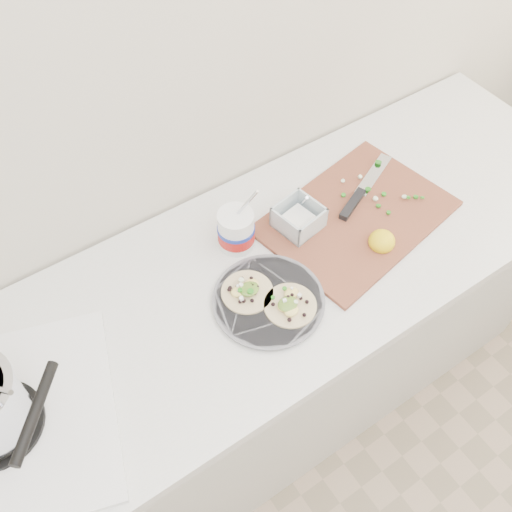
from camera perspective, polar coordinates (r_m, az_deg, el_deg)
counter at (r=1.83m, az=-3.95°, el=-11.80°), size 2.44×0.66×0.90m
taco_plate at (r=1.41m, az=1.26°, el=-4.28°), size 0.28×0.28×0.04m
tub at (r=1.48m, az=-1.91°, el=2.85°), size 0.10×0.10×0.22m
cutboard at (r=1.60m, az=9.47°, el=4.25°), size 0.57×0.44×0.08m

